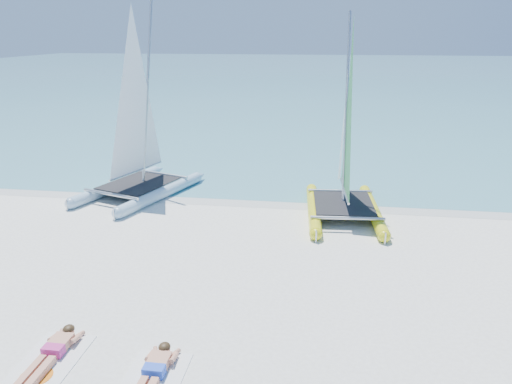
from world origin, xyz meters
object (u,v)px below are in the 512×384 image
Objects in this scene: sunbather_a at (52,352)px; catamaran_yellow at (345,150)px; catamaran_blue at (137,138)px; sunbather_b at (153,373)px; towel_a at (47,364)px.

catamaran_yellow is at bearing 58.61° from sunbather_a.
catamaran_blue is at bearing 101.28° from sunbather_a.
sunbather_a is 1.00× the size of sunbather_b.
catamaran_yellow is 3.76× the size of sunbather_b.
catamaran_blue is 9.82m from sunbather_a.
catamaran_yellow is 10.42m from sunbather_a.
sunbather_a is at bearing 90.00° from towel_a.
sunbather_b is at bearing -8.11° from sunbather_a.
catamaran_yellow reaches higher than sunbather_a.
towel_a is 2.01m from sunbather_b.
towel_a is 1.07× the size of sunbather_a.
sunbather_a is 2.03m from sunbather_b.
catamaran_yellow is 3.76× the size of sunbather_a.
towel_a is 1.07× the size of sunbather_b.
catamaran_blue reaches higher than catamaran_yellow.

